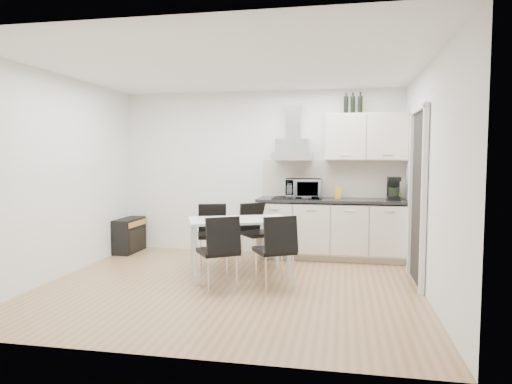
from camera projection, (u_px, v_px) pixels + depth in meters
ground at (230, 286)px, 5.51m from camera, size 4.50×4.50×0.00m
wall_back at (260, 172)px, 7.37m from camera, size 4.50×0.10×2.60m
wall_front at (166, 191)px, 3.45m from camera, size 4.50×0.10×2.60m
wall_left at (59, 177)px, 5.83m from camera, size 0.10×4.00×2.60m
wall_right at (429, 180)px, 4.99m from camera, size 0.10×4.00×2.60m
ceiling at (229, 67)px, 5.31m from camera, size 4.50×4.50×0.00m
doorway at (417, 198)px, 5.56m from camera, size 0.08×1.04×2.10m
kitchenette at (334, 204)px, 6.92m from camera, size 2.22×0.64×2.52m
dining_table at (239, 226)px, 5.93m from camera, size 1.46×1.15×0.75m
chair_far_left at (213, 236)px, 6.43m from camera, size 0.58×0.61×0.88m
chair_far_right at (259, 234)px, 6.56m from camera, size 0.66×0.67×0.88m
chair_near_left at (218, 252)px, 5.33m from camera, size 0.64×0.66×0.88m
chair_near_right at (274, 251)px, 5.39m from camera, size 0.63×0.65×0.88m
guitar_amp at (129, 235)px, 7.44m from camera, size 0.30×0.67×0.55m
floor_speaker at (226, 241)px, 7.46m from camera, size 0.22×0.19×0.34m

